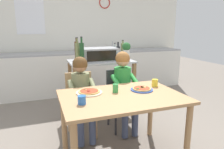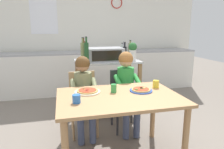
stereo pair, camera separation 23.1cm
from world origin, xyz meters
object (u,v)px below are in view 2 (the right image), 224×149
child_in_olive_shirt (84,88)px  bottle_dark_olive_oil (122,52)px  dining_table (119,105)px  drinking_cup_blue (76,99)px  bottle_brown_beer (130,50)px  potted_herb_plant (133,51)px  pizza_plate_cream (87,91)px  dining_chair_left (83,98)px  bottle_slim_sauce (87,53)px  bottle_clear_vinegar (84,50)px  bottle_squat_spirits (125,52)px  toaster_oven (104,54)px  dining_chair_right (124,95)px  bottle_tall_green_wine (83,52)px  drinking_cup_yellow (156,84)px  pizza_plate_blue_rimmed (141,90)px  child_in_green_shirt (127,83)px  kitchen_island_cart (107,79)px  drinking_cup_green (114,88)px

child_in_olive_shirt → bottle_dark_olive_oil: bearing=48.5°
dining_table → drinking_cup_blue: size_ratio=15.69×
bottle_brown_beer → drinking_cup_blue: bottle_brown_beer is taller
potted_herb_plant → drinking_cup_blue: potted_herb_plant is taller
child_in_olive_shirt → pizza_plate_cream: (-0.00, -0.40, 0.08)m
dining_chair_left → child_in_olive_shirt: child_in_olive_shirt is taller
bottle_slim_sauce → dining_chair_left: (-0.09, -0.28, -0.57)m
potted_herb_plant → pizza_plate_cream: potted_herb_plant is taller
bottle_clear_vinegar → bottle_squat_spirits: bearing=-16.3°
bottle_dark_olive_oil → toaster_oven: bearing=-147.6°
bottle_dark_olive_oil → drinking_cup_blue: size_ratio=3.20×
bottle_brown_beer → dining_table: (-0.58, -1.40, -0.40)m
dining_chair_right → drinking_cup_blue: (-0.70, -0.80, 0.28)m
bottle_clear_vinegar → bottle_tall_green_wine: bearing=-98.2°
toaster_oven → drinking_cup_yellow: 1.12m
pizza_plate_cream → drinking_cup_blue: bearing=-115.2°
pizza_plate_blue_rimmed → dining_chair_left: bearing=132.6°
dining_chair_left → dining_chair_right: same height
child_in_green_shirt → pizza_plate_cream: bearing=-144.6°
drinking_cup_blue → toaster_oven: bearing=67.9°
bottle_tall_green_wine → drinking_cup_blue: 1.21m
child_in_olive_shirt → bottle_slim_sauce: bearing=76.6°
dining_table → child_in_olive_shirt: 0.65m
bottle_dark_olive_oil → drinking_cup_yellow: bearing=-88.6°
bottle_slim_sauce → pizza_plate_cream: size_ratio=1.38×
kitchen_island_cart → child_in_green_shirt: size_ratio=0.92×
pizza_plate_cream → dining_table: bearing=-31.5°
bottle_clear_vinegar → dining_chair_right: bearing=-58.3°
dining_table → dining_chair_left: size_ratio=1.50×
bottle_squat_spirits → bottle_clear_vinegar: bearing=163.7°
dining_table → pizza_plate_cream: size_ratio=4.46×
toaster_oven → dining_chair_right: bearing=-71.5°
potted_herb_plant → dining_chair_left: potted_herb_plant is taller
dining_table → drinking_cup_yellow: size_ratio=14.55×
drinking_cup_green → child_in_olive_shirt: bearing=120.4°
bottle_slim_sauce → drinking_cup_yellow: (0.68, -0.80, -0.28)m
pizza_plate_blue_rimmed → bottle_dark_olive_oil: bearing=82.2°
child_in_olive_shirt → drinking_cup_blue: (-0.14, -0.68, 0.10)m
toaster_oven → bottle_clear_vinegar: bearing=140.4°
drinking_cup_blue → dining_chair_left: bearing=80.5°
bottle_clear_vinegar → child_in_olive_shirt: bearing=-97.0°
child_in_olive_shirt → pizza_plate_cream: child_in_olive_shirt is taller
bottle_brown_beer → toaster_oven: bearing=-157.7°
bottle_dark_olive_oil → bottle_clear_vinegar: bearing=178.5°
bottle_tall_green_wine → dining_table: bottle_tall_green_wine is taller
drinking_cup_yellow → drinking_cup_blue: bearing=-163.0°
bottle_squat_spirits → bottle_brown_beer: bearing=45.7°
bottle_tall_green_wine → dining_chair_right: (0.51, -0.36, -0.56)m
toaster_oven → bottle_brown_beer: size_ratio=1.88×
child_in_olive_shirt → bottle_brown_beer: bearing=43.0°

